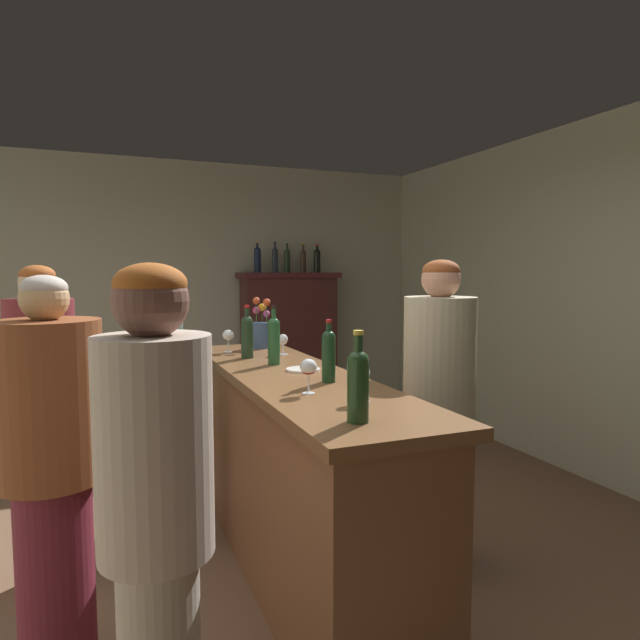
% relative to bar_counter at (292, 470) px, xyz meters
% --- Properties ---
extents(floor, '(9.21, 9.21, 0.00)m').
position_rel_bar_counter_xyz_m(floor, '(-0.27, -0.33, -0.54)').
color(floor, brown).
rests_on(floor, ground).
extents(wall_back, '(5.74, 0.12, 2.77)m').
position_rel_bar_counter_xyz_m(wall_back, '(-0.27, 3.27, 0.85)').
color(wall_back, '#BAB8A0').
rests_on(wall_back, ground).
extents(bar_counter, '(0.61, 2.49, 1.07)m').
position_rel_bar_counter_xyz_m(bar_counter, '(0.00, 0.00, 0.00)').
color(bar_counter, brown).
rests_on(bar_counter, ground).
extents(display_cabinet, '(1.10, 0.40, 1.60)m').
position_rel_bar_counter_xyz_m(display_cabinet, '(1.00, 2.99, 0.30)').
color(display_cabinet, '#4C2321').
rests_on(display_cabinet, ground).
extents(wine_bottle_chardonnay, '(0.07, 0.07, 0.31)m').
position_rel_bar_counter_xyz_m(wine_bottle_chardonnay, '(0.09, -0.31, 0.67)').
color(wine_bottle_chardonnay, '#17361D').
rests_on(wine_bottle_chardonnay, bar_counter).
extents(wine_bottle_pinot, '(0.07, 0.07, 0.34)m').
position_rel_bar_counter_xyz_m(wine_bottle_pinot, '(-0.01, 0.28, 0.68)').
color(wine_bottle_pinot, '#21522A').
rests_on(wine_bottle_pinot, bar_counter).
extents(wine_bottle_riesling, '(0.08, 0.08, 0.33)m').
position_rel_bar_counter_xyz_m(wine_bottle_riesling, '(-0.09, 0.58, 0.68)').
color(wine_bottle_riesling, '#1D321E').
rests_on(wine_bottle_riesling, bar_counter).
extents(wine_bottle_syrah, '(0.08, 0.08, 0.33)m').
position_rel_bar_counter_xyz_m(wine_bottle_syrah, '(-0.09, -1.00, 0.68)').
color(wine_bottle_syrah, '#1E3B1C').
rests_on(wine_bottle_syrah, bar_counter).
extents(wine_glass_front, '(0.07, 0.07, 0.13)m').
position_rel_bar_counter_xyz_m(wine_glass_front, '(0.16, 0.63, 0.62)').
color(wine_glass_front, white).
rests_on(wine_glass_front, bar_counter).
extents(wine_glass_mid, '(0.07, 0.07, 0.16)m').
position_rel_bar_counter_xyz_m(wine_glass_mid, '(-0.09, -0.51, 0.64)').
color(wine_glass_mid, white).
rests_on(wine_glass_mid, bar_counter).
extents(wine_glass_rear, '(0.06, 0.06, 0.15)m').
position_rel_bar_counter_xyz_m(wine_glass_rear, '(0.06, -0.74, 0.64)').
color(wine_glass_rear, white).
rests_on(wine_glass_rear, bar_counter).
extents(wine_glass_spare, '(0.08, 0.08, 0.15)m').
position_rel_bar_counter_xyz_m(wine_glass_spare, '(-0.15, 0.87, 0.64)').
color(wine_glass_spare, white).
rests_on(wine_glass_spare, bar_counter).
extents(flower_arrangement, '(0.13, 0.14, 0.36)m').
position_rel_bar_counter_xyz_m(flower_arrangement, '(0.12, 0.99, 0.66)').
color(flower_arrangement, '#364C71').
rests_on(flower_arrangement, bar_counter).
extents(cheese_plate, '(0.19, 0.19, 0.01)m').
position_rel_bar_counter_xyz_m(cheese_plate, '(0.08, 0.03, 0.54)').
color(cheese_plate, white).
rests_on(cheese_plate, bar_counter).
extents(display_bottle_left, '(0.07, 0.07, 0.33)m').
position_rel_bar_counter_xyz_m(display_bottle_left, '(0.65, 2.99, 1.21)').
color(display_bottle_left, '#17223E').
rests_on(display_bottle_left, display_cabinet).
extents(display_bottle_midleft, '(0.06, 0.06, 0.33)m').
position_rel_bar_counter_xyz_m(display_bottle_midleft, '(0.84, 2.99, 1.21)').
color(display_bottle_midleft, '#242937').
rests_on(display_bottle_midleft, display_cabinet).
extents(display_bottle_center, '(0.06, 0.06, 0.32)m').
position_rel_bar_counter_xyz_m(display_bottle_center, '(0.98, 2.99, 1.20)').
color(display_bottle_center, '#20331E').
rests_on(display_bottle_center, display_cabinet).
extents(display_bottle_midright, '(0.06, 0.06, 0.32)m').
position_rel_bar_counter_xyz_m(display_bottle_midright, '(1.17, 2.99, 1.20)').
color(display_bottle_midright, '#402B1F').
rests_on(display_bottle_midright, display_cabinet).
extents(display_bottle_right, '(0.08, 0.08, 0.31)m').
position_rel_bar_counter_xyz_m(display_bottle_right, '(1.33, 2.99, 1.21)').
color(display_bottle_right, black).
rests_on(display_bottle_right, display_cabinet).
extents(patron_tall, '(0.40, 0.40, 1.59)m').
position_rel_bar_counter_xyz_m(patron_tall, '(-1.13, -0.45, 0.32)').
color(patron_tall, maroon).
rests_on(patron_tall, ground).
extents(patron_in_navy, '(0.32, 0.32, 1.63)m').
position_rel_bar_counter_xyz_m(patron_in_navy, '(-0.81, -1.19, 0.37)').
color(patron_in_navy, '#AA9E8B').
rests_on(patron_in_navy, ground).
extents(patron_in_grey, '(0.33, 0.33, 1.64)m').
position_rel_bar_counter_xyz_m(patron_in_grey, '(-1.22, 0.31, 0.36)').
color(patron_in_grey, brown).
rests_on(patron_in_grey, ground).
extents(patron_near_entrance, '(0.32, 0.32, 1.51)m').
position_rel_bar_counter_xyz_m(patron_near_entrance, '(-0.64, 0.53, 0.30)').
color(patron_near_entrance, navy).
rests_on(patron_near_entrance, ground).
extents(bartender, '(0.39, 0.39, 1.67)m').
position_rel_bar_counter_xyz_m(bartender, '(0.75, -0.26, 0.37)').
color(bartender, navy).
rests_on(bartender, ground).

